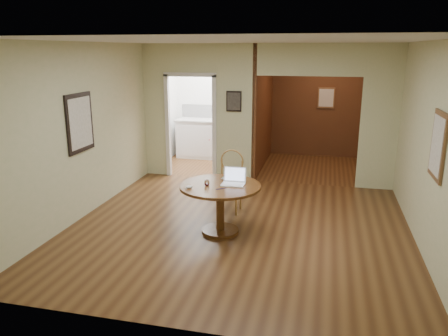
% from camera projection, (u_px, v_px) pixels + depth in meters
% --- Properties ---
extents(floor, '(5.00, 5.00, 0.00)m').
position_uv_depth(floor, '(238.00, 229.00, 6.51)').
color(floor, '#462814').
rests_on(floor, ground).
extents(room_shell, '(5.20, 7.50, 5.00)m').
position_uv_depth(room_shell, '(246.00, 113.00, 9.18)').
color(room_shell, silver).
rests_on(room_shell, ground).
extents(dining_table, '(1.16, 1.16, 0.72)m').
position_uv_depth(dining_table, '(220.00, 197.00, 6.24)').
color(dining_table, brown).
rests_on(dining_table, ground).
extents(chair, '(0.45, 0.45, 1.01)m').
position_uv_depth(chair, '(230.00, 177.00, 7.13)').
color(chair, '#986535').
rests_on(chair, ground).
extents(open_laptop, '(0.33, 0.28, 0.23)m').
position_uv_depth(open_laptop, '(234.00, 180.00, 6.23)').
color(open_laptop, white).
rests_on(open_laptop, dining_table).
extents(closed_laptop, '(0.31, 0.21, 0.02)m').
position_uv_depth(closed_laptop, '(231.00, 180.00, 6.39)').
color(closed_laptop, silver).
rests_on(closed_laptop, dining_table).
extents(mouse, '(0.11, 0.09, 0.04)m').
position_uv_depth(mouse, '(189.00, 187.00, 6.03)').
color(mouse, white).
rests_on(mouse, dining_table).
extents(wine_glass, '(0.08, 0.08, 0.09)m').
position_uv_depth(wine_glass, '(207.00, 183.00, 6.15)').
color(wine_glass, white).
rests_on(wine_glass, dining_table).
extents(pen, '(0.12, 0.11, 0.01)m').
position_uv_depth(pen, '(221.00, 189.00, 6.01)').
color(pen, '#0D125C').
rests_on(pen, dining_table).
extents(kitchen_cabinet, '(2.06, 0.60, 0.94)m').
position_uv_depth(kitchen_cabinet, '(218.00, 139.00, 10.62)').
color(kitchen_cabinet, white).
rests_on(kitchen_cabinet, ground).
extents(grocery_bag, '(0.29, 0.26, 0.26)m').
position_uv_depth(grocery_bag, '(251.00, 116.00, 10.29)').
color(grocery_bag, beige).
rests_on(grocery_bag, kitchen_cabinet).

